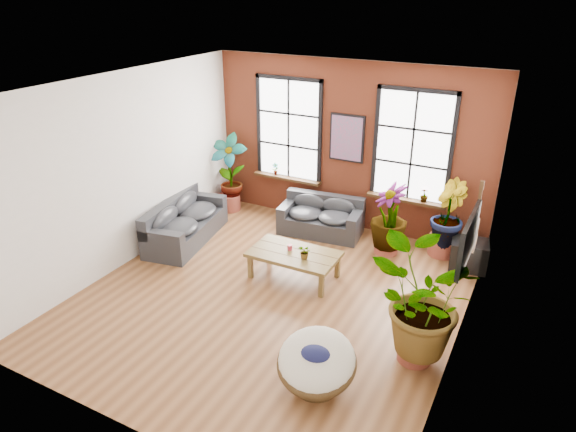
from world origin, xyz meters
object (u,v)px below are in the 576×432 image
at_px(sofa_left, 184,222).
at_px(coffee_table, 294,255).
at_px(papasan_chair, 317,362).
at_px(sofa_back, 321,217).

height_order(sofa_left, coffee_table, sofa_left).
bearing_deg(papasan_chair, coffee_table, 112.44).
distance_m(sofa_left, papasan_chair, 4.93).
xyz_separation_m(sofa_left, coffee_table, (2.68, -0.28, 0.06)).
bearing_deg(papasan_chair, sofa_left, 137.51).
relative_size(sofa_left, papasan_chair, 1.85).
xyz_separation_m(coffee_table, papasan_chair, (1.51, -2.32, -0.04)).
height_order(coffee_table, papasan_chair, papasan_chair).
bearing_deg(coffee_table, sofa_left, 173.43).
relative_size(sofa_back, coffee_table, 1.13).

